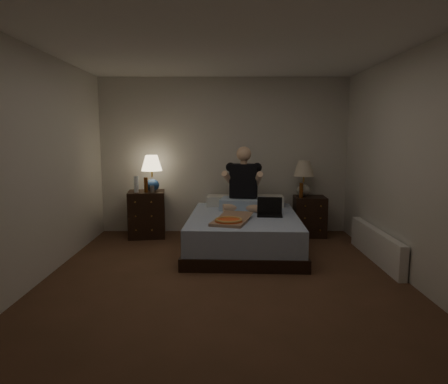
{
  "coord_description": "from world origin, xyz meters",
  "views": [
    {
      "loc": [
        -0.01,
        -4.24,
        1.58
      ],
      "look_at": [
        0.0,
        0.9,
        0.85
      ],
      "focal_mm": 32.0,
      "sensor_mm": 36.0,
      "label": 1
    }
  ],
  "objects_px": {
    "beer_bottle_left": "(146,185)",
    "laptop": "(270,207)",
    "bed": "(244,232)",
    "lamp_right": "(304,179)",
    "lamp_left": "(152,173)",
    "nightstand_right": "(309,216)",
    "nightstand_left": "(147,214)",
    "pizza_box": "(229,221)",
    "beer_bottle_right": "(301,190)",
    "radiator": "(376,245)",
    "soda_can": "(152,189)",
    "person": "(243,178)",
    "water_bottle": "(136,184)"
  },
  "relations": [
    {
      "from": "beer_bottle_right",
      "to": "laptop",
      "type": "height_order",
      "value": "beer_bottle_right"
    },
    {
      "from": "soda_can",
      "to": "pizza_box",
      "type": "distance_m",
      "value": 1.67
    },
    {
      "from": "lamp_left",
      "to": "beer_bottle_right",
      "type": "bearing_deg",
      "value": -1.85
    },
    {
      "from": "soda_can",
      "to": "laptop",
      "type": "distance_m",
      "value": 1.86
    },
    {
      "from": "lamp_left",
      "to": "soda_can",
      "type": "height_order",
      "value": "lamp_left"
    },
    {
      "from": "beer_bottle_left",
      "to": "water_bottle",
      "type": "bearing_deg",
      "value": -178.54
    },
    {
      "from": "soda_can",
      "to": "radiator",
      "type": "bearing_deg",
      "value": -20.27
    },
    {
      "from": "nightstand_right",
      "to": "beer_bottle_left",
      "type": "height_order",
      "value": "beer_bottle_left"
    },
    {
      "from": "pizza_box",
      "to": "radiator",
      "type": "height_order",
      "value": "pizza_box"
    },
    {
      "from": "bed",
      "to": "laptop",
      "type": "xyz_separation_m",
      "value": [
        0.35,
        -0.08,
        0.36
      ]
    },
    {
      "from": "bed",
      "to": "water_bottle",
      "type": "xyz_separation_m",
      "value": [
        -1.61,
        0.61,
        0.6
      ]
    },
    {
      "from": "beer_bottle_right",
      "to": "radiator",
      "type": "height_order",
      "value": "beer_bottle_right"
    },
    {
      "from": "beer_bottle_right",
      "to": "pizza_box",
      "type": "xyz_separation_m",
      "value": [
        -1.14,
        -1.26,
        -0.21
      ]
    },
    {
      "from": "soda_can",
      "to": "radiator",
      "type": "relative_size",
      "value": 0.06
    },
    {
      "from": "water_bottle",
      "to": "pizza_box",
      "type": "relative_size",
      "value": 0.33
    },
    {
      "from": "water_bottle",
      "to": "laptop",
      "type": "height_order",
      "value": "water_bottle"
    },
    {
      "from": "lamp_left",
      "to": "radiator",
      "type": "height_order",
      "value": "lamp_left"
    },
    {
      "from": "bed",
      "to": "water_bottle",
      "type": "relative_size",
      "value": 7.84
    },
    {
      "from": "nightstand_left",
      "to": "person",
      "type": "distance_m",
      "value": 1.63
    },
    {
      "from": "nightstand_left",
      "to": "water_bottle",
      "type": "xyz_separation_m",
      "value": [
        -0.13,
        -0.11,
        0.48
      ]
    },
    {
      "from": "lamp_right",
      "to": "pizza_box",
      "type": "xyz_separation_m",
      "value": [
        -1.2,
        -1.41,
        -0.38
      ]
    },
    {
      "from": "lamp_left",
      "to": "lamp_right",
      "type": "xyz_separation_m",
      "value": [
        2.38,
        0.08,
        -0.09
      ]
    },
    {
      "from": "person",
      "to": "radiator",
      "type": "relative_size",
      "value": 0.58
    },
    {
      "from": "nightstand_left",
      "to": "beer_bottle_right",
      "type": "bearing_deg",
      "value": -8.72
    },
    {
      "from": "water_bottle",
      "to": "radiator",
      "type": "relative_size",
      "value": 0.16
    },
    {
      "from": "bed",
      "to": "lamp_right",
      "type": "relative_size",
      "value": 3.5
    },
    {
      "from": "beer_bottle_left",
      "to": "radiator",
      "type": "height_order",
      "value": "beer_bottle_left"
    },
    {
      "from": "beer_bottle_left",
      "to": "person",
      "type": "bearing_deg",
      "value": -6.51
    },
    {
      "from": "nightstand_left",
      "to": "lamp_left",
      "type": "bearing_deg",
      "value": 8.56
    },
    {
      "from": "nightstand_left",
      "to": "beer_bottle_right",
      "type": "distance_m",
      "value": 2.43
    },
    {
      "from": "water_bottle",
      "to": "radiator",
      "type": "height_order",
      "value": "water_bottle"
    },
    {
      "from": "lamp_right",
      "to": "pizza_box",
      "type": "height_order",
      "value": "lamp_right"
    },
    {
      "from": "beer_bottle_right",
      "to": "laptop",
      "type": "xyz_separation_m",
      "value": [
        -0.57,
        -0.75,
        -0.13
      ]
    },
    {
      "from": "lamp_right",
      "to": "laptop",
      "type": "distance_m",
      "value": 1.15
    },
    {
      "from": "nightstand_left",
      "to": "pizza_box",
      "type": "xyz_separation_m",
      "value": [
        1.26,
        -1.31,
        0.17
      ]
    },
    {
      "from": "beer_bottle_right",
      "to": "radiator",
      "type": "relative_size",
      "value": 0.14
    },
    {
      "from": "bed",
      "to": "radiator",
      "type": "relative_size",
      "value": 1.22
    },
    {
      "from": "water_bottle",
      "to": "nightstand_right",
      "type": "bearing_deg",
      "value": 3.45
    },
    {
      "from": "soda_can",
      "to": "radiator",
      "type": "height_order",
      "value": "soda_can"
    },
    {
      "from": "soda_can",
      "to": "lamp_left",
      "type": "bearing_deg",
      "value": 99.23
    },
    {
      "from": "soda_can",
      "to": "laptop",
      "type": "relative_size",
      "value": 0.29
    },
    {
      "from": "soda_can",
      "to": "laptop",
      "type": "xyz_separation_m",
      "value": [
        1.72,
        -0.68,
        -0.16
      ]
    },
    {
      "from": "lamp_left",
      "to": "laptop",
      "type": "height_order",
      "value": "lamp_left"
    },
    {
      "from": "water_bottle",
      "to": "person",
      "type": "height_order",
      "value": "person"
    },
    {
      "from": "soda_can",
      "to": "beer_bottle_right",
      "type": "relative_size",
      "value": 0.43
    },
    {
      "from": "beer_bottle_right",
      "to": "radiator",
      "type": "xyz_separation_m",
      "value": [
        0.73,
        -1.18,
        -0.54
      ]
    },
    {
      "from": "beer_bottle_left",
      "to": "laptop",
      "type": "height_order",
      "value": "beer_bottle_left"
    },
    {
      "from": "beer_bottle_right",
      "to": "pizza_box",
      "type": "bearing_deg",
      "value": -132.18
    },
    {
      "from": "pizza_box",
      "to": "radiator",
      "type": "distance_m",
      "value": 1.9
    },
    {
      "from": "soda_can",
      "to": "person",
      "type": "height_order",
      "value": "person"
    }
  ]
}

